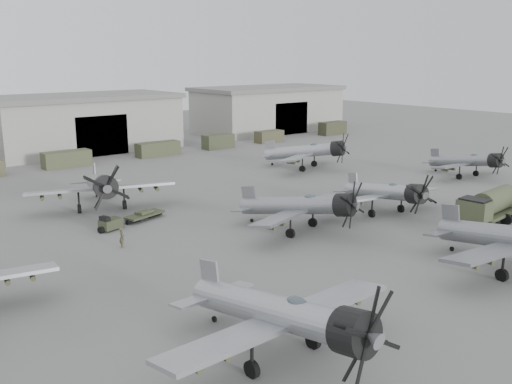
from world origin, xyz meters
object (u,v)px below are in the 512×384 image
(aircraft_near_0, at_px, (287,316))
(aircraft_mid_2, at_px, (389,193))
(fuel_tanker, at_px, (489,205))
(aircraft_mid_3, at_px, (470,161))
(tug_trailer, at_px, (124,220))
(aircraft_far_0, at_px, (101,185))
(aircraft_mid_1, at_px, (304,206))
(ground_crew, at_px, (122,237))
(aircraft_far_1, at_px, (310,151))

(aircraft_near_0, relative_size, aircraft_mid_2, 1.14)
(aircraft_mid_2, relative_size, fuel_tanker, 1.49)
(aircraft_near_0, distance_m, aircraft_mid_3, 49.85)
(fuel_tanker, bearing_deg, tug_trailer, 137.14)
(aircraft_near_0, distance_m, tug_trailer, 26.54)
(tug_trailer, bearing_deg, aircraft_far_0, 68.14)
(aircraft_mid_1, distance_m, fuel_tanker, 16.82)
(aircraft_mid_2, bearing_deg, ground_crew, 173.39)
(aircraft_far_1, xyz_separation_m, ground_crew, (-33.53, -13.57, -1.55))
(ground_crew, bearing_deg, aircraft_mid_2, -94.24)
(aircraft_mid_2, relative_size, aircraft_far_0, 0.85)
(aircraft_mid_3, xyz_separation_m, aircraft_far_1, (-11.32, 16.29, 0.29))
(aircraft_mid_3, height_order, ground_crew, aircraft_mid_3)
(aircraft_mid_2, height_order, aircraft_far_1, aircraft_far_1)
(aircraft_far_1, height_order, fuel_tanker, aircraft_far_1)
(aircraft_mid_2, height_order, aircraft_mid_3, aircraft_mid_2)
(aircraft_mid_3, bearing_deg, fuel_tanker, -141.04)
(aircraft_near_0, xyz_separation_m, aircraft_far_1, (35.09, 34.48, -0.13))
(aircraft_mid_1, xyz_separation_m, tug_trailer, (-11.02, 11.24, -1.78))
(aircraft_far_0, relative_size, fuel_tanker, 1.74)
(aircraft_mid_1, height_order, aircraft_far_1, aircraft_far_1)
(aircraft_mid_1, relative_size, aircraft_far_0, 0.90)
(aircraft_mid_1, height_order, aircraft_mid_2, aircraft_mid_1)
(aircraft_far_0, bearing_deg, tug_trailer, -77.82)
(ground_crew, bearing_deg, tug_trailer, -15.17)
(aircraft_far_0, relative_size, ground_crew, 8.63)
(aircraft_near_0, height_order, aircraft_mid_2, aircraft_near_0)
(tug_trailer, bearing_deg, aircraft_mid_2, -46.47)
(aircraft_mid_3, height_order, fuel_tanker, aircraft_mid_3)
(aircraft_far_1, bearing_deg, aircraft_mid_3, -77.71)
(aircraft_near_0, height_order, ground_crew, aircraft_near_0)
(tug_trailer, bearing_deg, aircraft_far_1, -0.76)
(tug_trailer, bearing_deg, fuel_tanker, -53.85)
(aircraft_near_0, distance_m, ground_crew, 21.04)
(tug_trailer, xyz_separation_m, ground_crew, (-2.73, -5.20, 0.30))
(aircraft_mid_1, relative_size, aircraft_mid_3, 1.11)
(aircraft_near_0, relative_size, aircraft_far_0, 0.98)
(fuel_tanker, bearing_deg, aircraft_far_0, 129.19)
(aircraft_near_0, xyz_separation_m, aircraft_mid_1, (15.31, 14.87, -0.21))
(aircraft_mid_1, bearing_deg, tug_trailer, 117.85)
(aircraft_mid_3, bearing_deg, ground_crew, 179.91)
(aircraft_mid_1, bearing_deg, ground_crew, 139.70)
(aircraft_mid_3, bearing_deg, aircraft_mid_2, -164.89)
(aircraft_mid_1, xyz_separation_m, ground_crew, (-13.75, 6.04, -1.48))
(ground_crew, bearing_deg, fuel_tanker, -104.88)
(aircraft_far_0, bearing_deg, aircraft_mid_3, -0.21)
(aircraft_far_0, xyz_separation_m, aircraft_far_1, (30.20, 2.58, -0.19))
(aircraft_mid_1, relative_size, fuel_tanker, 1.57)
(aircraft_mid_1, bearing_deg, fuel_tanker, -47.28)
(aircraft_mid_3, height_order, aircraft_far_1, aircraft_far_1)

